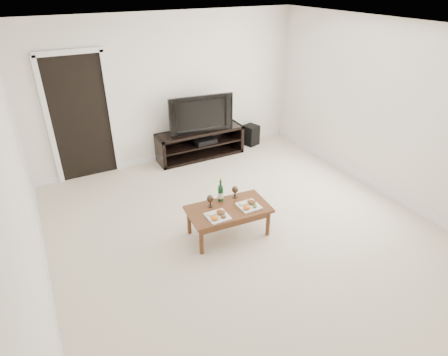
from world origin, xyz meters
TOP-DOWN VIEW (x-y plane):
  - floor at (0.00, 0.00)m, footprint 5.50×5.50m
  - back_wall at (0.00, 2.77)m, footprint 5.00×0.04m
  - ceiling at (0.00, 0.00)m, footprint 5.00×5.50m
  - doorway at (-1.55, 2.73)m, footprint 0.90×0.02m
  - media_console at (0.47, 2.50)m, footprint 1.67×0.45m
  - television at (0.47, 2.50)m, footprint 1.20×0.29m
  - av_receiver at (0.55, 2.48)m, footprint 0.41×0.32m
  - subwoofer at (1.63, 2.56)m, footprint 0.34×0.34m
  - coffee_table at (-0.23, 0.10)m, footprint 1.11×0.66m
  - plate_left at (-0.45, -0.02)m, footprint 0.27×0.27m
  - plate_right at (0.02, 0.00)m, footprint 0.27×0.27m
  - wine_bottle at (-0.24, 0.31)m, footprint 0.07×0.07m
  - goblet_left at (-0.43, 0.25)m, footprint 0.09×0.09m
  - goblet_right at (-0.02, 0.30)m, footprint 0.09×0.09m

SIDE VIEW (x-z plane):
  - floor at x=0.00m, z-range 0.00..0.00m
  - subwoofer at x=1.63m, z-range 0.00..0.41m
  - coffee_table at x=-0.23m, z-range 0.00..0.42m
  - media_console at x=0.47m, z-range 0.00..0.55m
  - av_receiver at x=0.55m, z-range 0.29..0.36m
  - plate_left at x=-0.45m, z-range 0.42..0.49m
  - plate_right at x=0.02m, z-range 0.42..0.49m
  - goblet_left at x=-0.43m, z-range 0.42..0.59m
  - goblet_right at x=-0.02m, z-range 0.42..0.59m
  - wine_bottle at x=-0.24m, z-range 0.42..0.77m
  - television at x=0.47m, z-range 0.55..1.24m
  - doorway at x=-1.55m, z-range 0.00..2.05m
  - back_wall at x=0.00m, z-range 0.00..2.60m
  - ceiling at x=0.00m, z-range 2.60..2.64m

